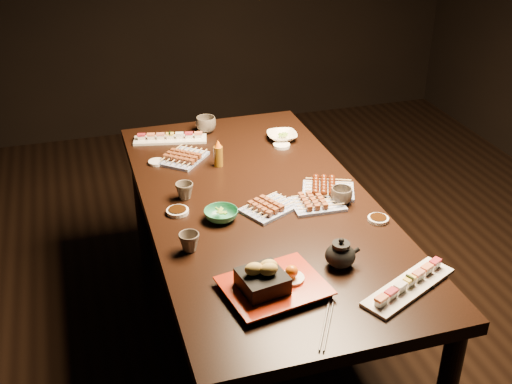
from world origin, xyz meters
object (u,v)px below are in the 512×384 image
Objects in this scene: teacup_far_left at (184,191)px; teacup_far_right at (206,125)px; sushi_platter_far at (170,137)px; edamame_bowl_green at (221,215)px; yakitori_plate_center at (269,204)px; teacup_near_left at (189,242)px; condiment_bottle at (218,153)px; tempura_tray at (274,276)px; yakitori_plate_left at (184,155)px; yakitori_plate_right at (317,200)px; dining_table at (259,278)px; sushi_platter_near at (409,283)px; teapot at (340,252)px; teacup_mid_right at (342,196)px; edamame_bowl_cream at (282,136)px.

teacup_far_left is 0.72× the size of teacup_far_right.
edamame_bowl_green is at bearing 106.41° from sushi_platter_far.
yakitori_plate_center is 0.40m from teacup_near_left.
condiment_bottle is (-0.03, -0.38, 0.02)m from teacup_far_right.
tempura_tray is at bearing -132.34° from yakitori_plate_center.
yakitori_plate_left is 1.04m from tempura_tray.
teacup_far_left is (-0.04, -0.58, 0.01)m from sushi_platter_far.
condiment_bottle reaches higher than yakitori_plate_right.
tempura_tray is at bearing -92.92° from condiment_bottle.
yakitori_plate_center is at bearing 63.85° from tempura_tray.
edamame_bowl_green is 1.04× the size of condiment_bottle.
yakitori_plate_center is 0.82m from teacup_far_right.
condiment_bottle is (-0.29, 0.46, 0.04)m from yakitori_plate_right.
dining_table is 8.90× the size of yakitori_plate_center.
dining_table is 24.76× the size of teacup_far_left.
sushi_platter_far is 1.72× the size of yakitori_plate_center.
sushi_platter_far is 0.81m from yakitori_plate_center.
teacup_near_left is 0.74× the size of teacup_far_right.
teacup_near_left is (-0.34, -0.26, 0.41)m from dining_table.
sushi_platter_near is at bearing -54.23° from teacup_far_left.
teapot is at bearing 119.54° from sushi_platter_far.
teacup_mid_right is 0.70× the size of condiment_bottle.
teacup_far_right is (0.29, 1.01, 0.01)m from teacup_near_left.
condiment_bottle is at bearing 105.62° from teapot.
yakitori_plate_center is at bearing 173.50° from teacup_mid_right.
edamame_bowl_cream is (0.27, 0.62, -0.01)m from yakitori_plate_center.
teapot is (0.47, -0.24, 0.02)m from teacup_near_left.
edamame_bowl_cream is 1.17× the size of teapot.
edamame_bowl_cream is 1.95× the size of teacup_near_left.
yakitori_plate_center is 2.02× the size of teacup_far_right.
teapot reaches higher than teacup_far_left.
sushi_platter_far is at bearing 109.03° from teapot.
edamame_bowl_green is at bearing 129.21° from teapot.
condiment_bottle is at bearing 50.81° from teacup_far_left.
yakitori_plate_right is at bearing -57.97° from condiment_bottle.
yakitori_plate_left is at bearing 93.35° from edamame_bowl_green.
condiment_bottle is (0.20, 0.25, 0.03)m from teacup_far_left.
yakitori_plate_center is 2.78× the size of teacup_far_left.
tempura_tray is 2.58× the size of teapot.
teacup_far_left reaches higher than edamame_bowl_cream.
sushi_platter_far is 0.54m from edamame_bowl_cream.
sushi_platter_far is 2.42× the size of edamame_bowl_cream.
tempura_tray is at bearing -110.12° from edamame_bowl_cream.
teacup_near_left is at bearing -127.56° from edamame_bowl_cream.
teapot is at bearing -114.16° from teacup_mid_right.
teacup_mid_right reaches higher than yakitori_plate_right.
teacup_near_left is 0.67m from teacup_mid_right.
teacup_mid_right and teacup_far_left have the same top height.
sushi_platter_near is (0.29, -0.68, 0.40)m from dining_table.
dining_table is at bearing 87.64° from sushi_platter_near.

